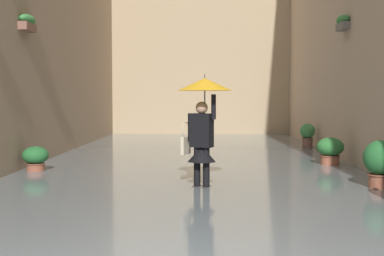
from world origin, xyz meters
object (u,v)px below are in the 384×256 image
person_wading (203,111)px  potted_plant_mid_left (380,163)px  potted_plant_far_left (307,135)px  potted_plant_near_left (330,151)px  potted_plant_near_right (36,159)px

person_wading → potted_plant_mid_left: bearing=179.1°
potted_plant_far_left → potted_plant_near_left: (0.20, 4.17, -0.07)m
potted_plant_far_left → potted_plant_near_left: size_ratio=1.16×
person_wading → potted_plant_far_left: 8.13m
potted_plant_far_left → potted_plant_near_left: 4.18m
potted_plant_near_right → person_wading: bearing=151.7°
potted_plant_near_left → potted_plant_mid_left: bearing=92.7°
potted_plant_mid_left → potted_plant_far_left: bearing=-90.3°
potted_plant_mid_left → potted_plant_near_right: bearing=-16.6°
person_wading → potted_plant_mid_left: 3.24m
potted_plant_mid_left → potted_plant_near_left: potted_plant_mid_left is taller
potted_plant_near_right → potted_plant_near_left: bearing=-168.9°
potted_plant_far_left → potted_plant_mid_left: bearing=89.7°
potted_plant_far_left → potted_plant_near_left: bearing=87.3°
person_wading → potted_plant_far_left: (-3.16, -7.43, -0.95)m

